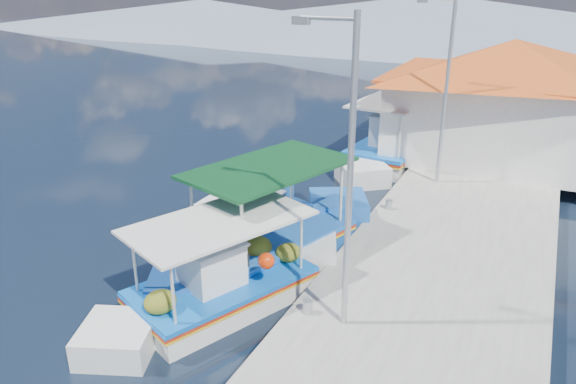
% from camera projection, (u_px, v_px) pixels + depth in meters
% --- Properties ---
extents(ground, '(160.00, 160.00, 0.00)m').
position_uv_depth(ground, '(101.00, 337.00, 11.36)').
color(ground, black).
rests_on(ground, ground).
extents(quay, '(5.00, 44.00, 0.50)m').
position_uv_depth(quay, '(446.00, 261.00, 13.90)').
color(quay, '#A9A79E').
rests_on(quay, ground).
extents(bollards, '(0.20, 17.20, 0.30)m').
position_uv_depth(bollards, '(359.00, 242.00, 13.97)').
color(bollards, '#A5A8AD').
rests_on(bollards, quay).
extents(main_caique, '(3.86, 6.58, 2.35)m').
position_uv_depth(main_caique, '(223.00, 286.00, 12.37)').
color(main_caique, white).
rests_on(main_caique, ground).
extents(caique_green_canopy, '(3.84, 7.43, 2.92)m').
position_uv_depth(caique_green_canopy, '(271.00, 244.00, 14.38)').
color(caique_green_canopy, '#1D58AE').
rests_on(caique_green_canopy, ground).
extents(caique_blue_hull, '(1.98, 6.63, 1.18)m').
position_uv_depth(caique_blue_hull, '(231.00, 220.00, 16.06)').
color(caique_blue_hull, '#1D58AE').
rests_on(caique_blue_hull, ground).
extents(caique_far, '(2.93, 8.07, 2.84)m').
position_uv_depth(caique_far, '(393.00, 149.00, 21.93)').
color(caique_far, white).
rests_on(caique_far, ground).
extents(harbor_building, '(10.49, 10.49, 4.40)m').
position_uv_depth(harbor_building, '(508.00, 97.00, 20.37)').
color(harbor_building, white).
rests_on(harbor_building, quay).
extents(lamp_post_near, '(1.21, 0.14, 6.00)m').
position_uv_depth(lamp_post_near, '(346.00, 165.00, 9.78)').
color(lamp_post_near, '#A5A8AD').
rests_on(lamp_post_near, quay).
extents(lamp_post_far, '(1.21, 0.14, 6.00)m').
position_uv_depth(lamp_post_far, '(444.00, 83.00, 17.31)').
color(lamp_post_far, '#A5A8AD').
rests_on(lamp_post_far, quay).
extents(mountain_ridge, '(171.40, 96.00, 5.50)m').
position_uv_depth(mountain_ridge, '(550.00, 29.00, 54.81)').
color(mountain_ridge, slate).
rests_on(mountain_ridge, ground).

